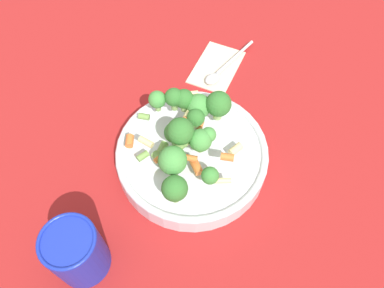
% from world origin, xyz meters
% --- Properties ---
extents(ground_plane, '(3.00, 3.00, 0.00)m').
position_xyz_m(ground_plane, '(0.00, 0.00, 0.00)').
color(ground_plane, maroon).
extents(bowl, '(0.28, 0.28, 0.05)m').
position_xyz_m(bowl, '(0.00, 0.00, 0.03)').
color(bowl, silver).
rests_on(bowl, ground_plane).
extents(pasta_salad, '(0.20, 0.24, 0.10)m').
position_xyz_m(pasta_salad, '(0.01, -0.00, 0.10)').
color(pasta_salad, '#8CB766').
rests_on(pasta_salad, bowl).
extents(cup, '(0.08, 0.08, 0.11)m').
position_xyz_m(cup, '(0.10, 0.24, 0.06)').
color(cup, '#192DAD').
rests_on(cup, ground_plane).
extents(napkin, '(0.10, 0.15, 0.01)m').
position_xyz_m(napkin, '(0.03, -0.25, 0.00)').
color(napkin, beige).
rests_on(napkin, ground_plane).
extents(spoon, '(0.07, 0.16, 0.01)m').
position_xyz_m(spoon, '(0.02, -0.24, 0.01)').
color(spoon, silver).
rests_on(spoon, napkin).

